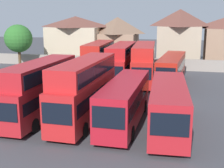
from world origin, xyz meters
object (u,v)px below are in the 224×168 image
bus_3 (125,100)px  bus_7 (144,61)px  bus_1 (40,87)px  bus_6 (122,60)px  bus_5 (99,59)px  house_terrace_right (179,36)px  house_terrace_left (76,38)px  tree_left_of_lot (18,39)px  house_terrace_centre (117,39)px  bus_4 (168,104)px  bus_8 (172,68)px  bus_2 (85,87)px

bus_3 → bus_7: size_ratio=0.96×
bus_1 → bus_6: 16.55m
bus_5 → house_terrace_right: (10.05, 17.00, 2.07)m
house_terrace_left → tree_left_of_lot: (-6.58, -9.57, 0.52)m
house_terrace_centre → house_terrace_right: bearing=-0.4°
house_terrace_right → bus_3: bearing=-95.9°
bus_5 → house_terrace_left: bearing=-153.9°
bus_4 → bus_8: bus_8 is taller
bus_5 → bus_8: 9.63m
bus_8 → house_terrace_left: house_terrace_left is taller
bus_6 → bus_7: (3.01, -0.61, 0.07)m
bus_4 → house_terrace_right: house_terrace_right is taller
bus_4 → tree_left_of_lot: (-25.84, 23.08, 2.79)m
bus_2 → tree_left_of_lot: (-19.08, 22.78, 1.93)m
bus_2 → bus_3: bearing=91.2°
bus_3 → bus_5: bus_5 is taller
bus_1 → bus_4: bearing=89.0°
bus_3 → bus_7: bus_7 is taller
bus_7 → bus_6: bearing=-106.2°
bus_2 → house_terrace_left: (-12.50, 32.35, 1.42)m
house_terrace_left → house_terrace_right: house_terrace_right is taller
bus_3 → house_terrace_centre: 33.85m
bus_4 → bus_5: size_ratio=1.07×
bus_3 → house_terrace_centre: (-7.86, 32.85, 2.21)m
bus_7 → bus_5: bearing=-97.6°
bus_8 → house_terrace_right: 17.30m
bus_4 → bus_5: 18.99m
bus_5 → house_terrace_left: size_ratio=1.01×
bus_2 → bus_6: 16.09m
house_terrace_left → house_terrace_right: (19.23, 0.42, 0.65)m
bus_4 → tree_left_of_lot: bearing=-135.5°
bus_1 → house_terrace_left: (-8.55, 32.39, 1.57)m
bus_3 → bus_4: size_ratio=0.98×
bus_1 → bus_5: (0.63, 15.81, 0.15)m
bus_2 → bus_5: (-3.32, 15.77, -0.01)m
bus_4 → tree_left_of_lot: size_ratio=1.55×
bus_7 → bus_8: bus_7 is taller
bus_1 → bus_8: bearing=147.5°
bus_2 → bus_6: bearing=-178.1°
bus_6 → bus_7: 3.08m
bus_1 → house_terrace_right: (10.68, 32.81, 2.22)m
house_terrace_left → house_terrace_centre: 8.00m
bus_2 → house_terrace_centre: house_terrace_centre is taller
bus_5 → bus_6: bearing=93.0°
bus_1 → tree_left_of_lot: bearing=-146.0°
bus_5 → bus_7: size_ratio=0.91×
bus_2 → house_terrace_right: (6.73, 32.77, 2.06)m
tree_left_of_lot → bus_5: bearing=-24.0°
house_terrace_left → bus_8: bearing=-41.5°
bus_4 → bus_8: bearing=178.0°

